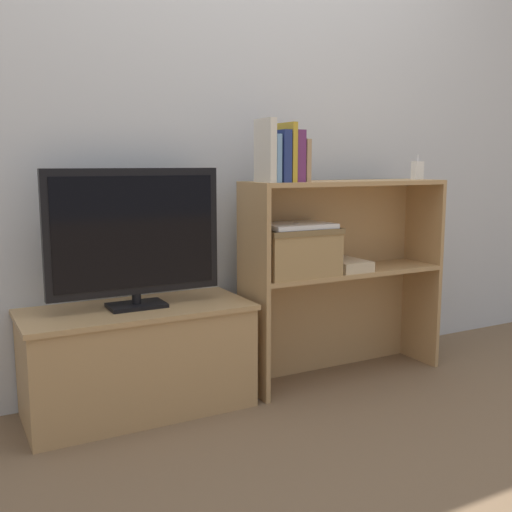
% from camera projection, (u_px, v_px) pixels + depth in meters
% --- Properties ---
extents(ground_plane, '(16.00, 16.00, 0.00)m').
position_uv_depth(ground_plane, '(271.00, 403.00, 2.48)').
color(ground_plane, brown).
extents(wall_back, '(10.00, 0.05, 2.40)m').
position_uv_depth(wall_back, '(226.00, 114.00, 2.66)').
color(wall_back, silver).
rests_on(wall_back, ground_plane).
extents(tv_stand, '(0.89, 0.40, 0.43)m').
position_uv_depth(tv_stand, '(138.00, 359.00, 2.38)').
color(tv_stand, tan).
rests_on(tv_stand, ground_plane).
extents(tv, '(0.68, 0.14, 0.54)m').
position_uv_depth(tv, '(135.00, 235.00, 2.30)').
color(tv, black).
rests_on(tv, tv_stand).
extents(bookshelf_lower_tier, '(0.96, 0.27, 0.50)m').
position_uv_depth(bookshelf_lower_tier, '(336.00, 307.00, 2.82)').
color(bookshelf_lower_tier, tan).
rests_on(bookshelf_lower_tier, ground_plane).
extents(bookshelf_upper_tier, '(0.96, 0.27, 0.40)m').
position_uv_depth(bookshelf_upper_tier, '(338.00, 212.00, 2.75)').
color(bookshelf_upper_tier, tan).
rests_on(bookshelf_upper_tier, bookshelf_lower_tier).
extents(book_ivory, '(0.03, 0.14, 0.26)m').
position_uv_depth(book_ivory, '(265.00, 151.00, 2.42)').
color(book_ivory, silver).
rests_on(book_ivory, bookshelf_upper_tier).
extents(book_skyblue, '(0.02, 0.13, 0.19)m').
position_uv_depth(book_skyblue, '(272.00, 158.00, 2.44)').
color(book_skyblue, '#709ECC').
rests_on(book_skyblue, bookshelf_upper_tier).
extents(book_navy, '(0.04, 0.14, 0.21)m').
position_uv_depth(book_navy, '(279.00, 156.00, 2.45)').
color(book_navy, navy).
rests_on(book_navy, bookshelf_upper_tier).
extents(book_mustard, '(0.02, 0.14, 0.24)m').
position_uv_depth(book_mustard, '(287.00, 152.00, 2.47)').
color(book_mustard, gold).
rests_on(book_mustard, bookshelf_upper_tier).
extents(book_plum, '(0.04, 0.12, 0.21)m').
position_uv_depth(book_plum, '(294.00, 156.00, 2.49)').
color(book_plum, '#6B2D66').
rests_on(book_plum, bookshelf_upper_tier).
extents(book_tan, '(0.02, 0.13, 0.18)m').
position_uv_depth(book_tan, '(301.00, 161.00, 2.50)').
color(book_tan, tan).
rests_on(book_tan, bookshelf_upper_tier).
extents(baby_monitor, '(0.05, 0.03, 0.12)m').
position_uv_depth(baby_monitor, '(417.00, 170.00, 2.87)').
color(baby_monitor, white).
rests_on(baby_monitor, bookshelf_upper_tier).
extents(storage_basket_left, '(0.35, 0.24, 0.21)m').
position_uv_depth(storage_basket_left, '(296.00, 249.00, 2.58)').
color(storage_basket_left, tan).
rests_on(storage_basket_left, bookshelf_lower_tier).
extents(laptop, '(0.30, 0.22, 0.02)m').
position_uv_depth(laptop, '(296.00, 225.00, 2.56)').
color(laptop, white).
rests_on(laptop, storage_basket_left).
extents(magazine_stack, '(0.16, 0.23, 0.05)m').
position_uv_depth(magazine_stack, '(345.00, 265.00, 2.72)').
color(magazine_stack, beige).
rests_on(magazine_stack, bookshelf_lower_tier).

